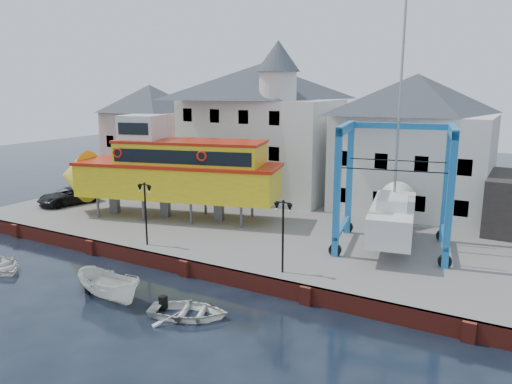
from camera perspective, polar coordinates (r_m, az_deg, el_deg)
The scene contains 14 objects.
ground at distance 30.99m, azimuth -8.12°, elevation -9.48°, with size 140.00×140.00×0.00m, color black.
hardstanding at distance 39.61m, azimuth 1.59°, elevation -3.72°, with size 44.00×22.00×1.00m, color slate.
quay_wall at distance 30.89m, azimuth -8.03°, elevation -8.56°, with size 44.00×0.47×1.00m.
building_pink at distance 54.42m, azimuth -11.88°, elevation 6.47°, with size 8.00×7.00×10.30m.
building_white_main at distance 47.06m, azimuth 0.61°, elevation 7.32°, with size 14.00×8.30×14.00m.
building_white_right at distance 42.85m, azimuth 17.55°, elevation 5.26°, with size 12.00×8.00×11.20m.
lamp_post_left at distance 33.11m, azimuth -12.57°, elevation -0.66°, with size 1.12×0.32×4.20m.
lamp_post_right at distance 27.58m, azimuth 3.12°, elevation -2.98°, with size 1.12×0.32×4.20m.
tour_boat at distance 39.87m, azimuth -10.42°, elevation 2.51°, with size 18.96×8.97×8.03m.
travel_lift at distance 33.80m, azimuth 15.47°, elevation -1.65°, with size 8.06×10.43×15.30m.
van at distance 46.94m, azimuth -20.63°, elevation -0.42°, with size 2.43×5.27×1.47m, color black.
motorboat_a at distance 28.67m, azimuth -16.32°, elevation -11.73°, with size 1.71×4.55×1.76m, color white.
motorboat_b at distance 25.95m, azimuth -7.72°, elevation -13.96°, with size 2.89×4.05×0.84m, color white.
motorboat_d at distance 35.43m, azimuth -27.19°, elevation -7.94°, with size 2.87×4.02×0.83m, color white.
Camera 1 is at (17.77, -22.66, 11.44)m, focal length 35.00 mm.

